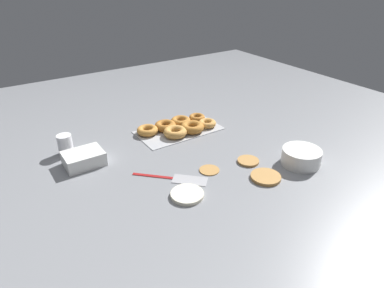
{
  "coord_description": "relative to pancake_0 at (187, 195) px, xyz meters",
  "views": [
    {
      "loc": [
        0.66,
        1.0,
        0.74
      ],
      "look_at": [
        -0.06,
        -0.09,
        0.04
      ],
      "focal_mm": 32.0,
      "sensor_mm": 36.0,
      "label": 1
    }
  ],
  "objects": [
    {
      "name": "ground_plane",
      "position": [
        -0.13,
        -0.17,
        -0.01
      ],
      "size": [
        3.0,
        3.0,
        0.0
      ],
      "primitive_type": "plane",
      "color": "gray"
    },
    {
      "name": "pancake_0",
      "position": [
        0.0,
        0.0,
        0.0
      ],
      "size": [
        0.12,
        0.12,
        0.01
      ],
      "primitive_type": "cylinder",
      "color": "silver",
      "rests_on": "ground_plane"
    },
    {
      "name": "pancake_1",
      "position": [
        -0.17,
        -0.09,
        -0.0
      ],
      "size": [
        0.08,
        0.08,
        0.01
      ],
      "primitive_type": "cylinder",
      "color": "#B27F42",
      "rests_on": "ground_plane"
    },
    {
      "name": "pancake_2",
      "position": [
        -0.31,
        0.07,
        -0.0
      ],
      "size": [
        0.12,
        0.12,
        0.01
      ],
      "primitive_type": "cylinder",
      "color": "#B27F42",
      "rests_on": "ground_plane"
    },
    {
      "name": "pancake_3",
      "position": [
        -0.34,
        -0.06,
        -0.0
      ],
      "size": [
        0.09,
        0.09,
        0.01
      ],
      "primitive_type": "cylinder",
      "color": "#B27F42",
      "rests_on": "ground_plane"
    },
    {
      "name": "donut_tray",
      "position": [
        -0.26,
        -0.47,
        0.01
      ],
      "size": [
        0.41,
        0.22,
        0.04
      ],
      "color": "#ADAFB5",
      "rests_on": "ground_plane"
    },
    {
      "name": "batter_bowl",
      "position": [
        -0.51,
        0.07,
        0.03
      ],
      "size": [
        0.16,
        0.16,
        0.07
      ],
      "color": "white",
      "rests_on": "ground_plane"
    },
    {
      "name": "container_stack",
      "position": [
        0.24,
        -0.41,
        0.02
      ],
      "size": [
        0.16,
        0.12,
        0.06
      ],
      "color": "white",
      "rests_on": "ground_plane"
    },
    {
      "name": "paper_cup",
      "position": [
        0.27,
        -0.54,
        0.04
      ],
      "size": [
        0.06,
        0.06,
        0.09
      ],
      "color": "white",
      "rests_on": "ground_plane"
    },
    {
      "name": "spatula",
      "position": [
        -0.04,
        -0.1,
        -0.0
      ],
      "size": [
        0.24,
        0.23,
        0.01
      ],
      "rotation": [
        0.0,
        0.0,
        2.36
      ],
      "color": "maroon",
      "rests_on": "ground_plane"
    }
  ]
}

